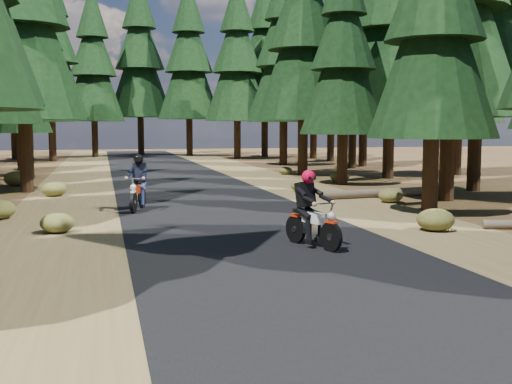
# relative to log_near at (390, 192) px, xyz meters

# --- Properties ---
(ground) EXTENTS (120.00, 120.00, 0.00)m
(ground) POSITION_rel_log_near_xyz_m (-6.90, -8.99, -0.16)
(ground) COLOR #472D19
(ground) RESTS_ON ground
(road) EXTENTS (6.00, 100.00, 0.01)m
(road) POSITION_rel_log_near_xyz_m (-6.90, -3.99, -0.15)
(road) COLOR black
(road) RESTS_ON ground
(shoulder_l) EXTENTS (3.20, 100.00, 0.01)m
(shoulder_l) POSITION_rel_log_near_xyz_m (-11.50, -3.99, -0.16)
(shoulder_l) COLOR brown
(shoulder_l) RESTS_ON ground
(shoulder_r) EXTENTS (3.20, 100.00, 0.01)m
(shoulder_r) POSITION_rel_log_near_xyz_m (-2.30, -3.99, -0.16)
(shoulder_r) COLOR brown
(shoulder_r) RESTS_ON ground
(pine_forest) EXTENTS (34.59, 55.08, 16.32)m
(pine_forest) POSITION_rel_log_near_xyz_m (-6.92, 12.05, 7.73)
(pine_forest) COLOR black
(pine_forest) RESTS_ON ground
(log_near) EXTENTS (5.59, 1.20, 0.32)m
(log_near) POSITION_rel_log_near_xyz_m (0.00, 0.00, 0.00)
(log_near) COLOR #4C4233
(log_near) RESTS_ON ground
(understory_shrubs) EXTENTS (15.41, 31.35, 0.66)m
(understory_shrubs) POSITION_rel_log_near_xyz_m (-6.96, -2.28, 0.11)
(understory_shrubs) COLOR #474C1E
(understory_shrubs) RESTS_ON ground
(rider_lead) EXTENTS (1.17, 1.95, 1.66)m
(rider_lead) POSITION_rel_log_near_xyz_m (-5.95, -8.80, 0.40)
(rider_lead) COLOR white
(rider_lead) RESTS_ON road
(rider_follow) EXTENTS (1.08, 2.04, 1.74)m
(rider_follow) POSITION_rel_log_near_xyz_m (-9.29, -1.83, 0.43)
(rider_follow) COLOR maroon
(rider_follow) RESTS_ON road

